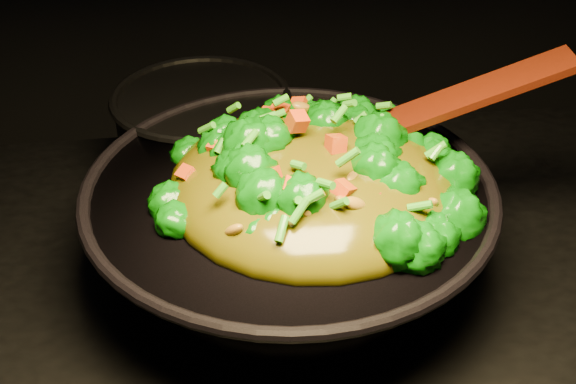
{
  "coord_description": "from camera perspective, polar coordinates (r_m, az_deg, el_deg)",
  "views": [
    {
      "loc": [
        -0.05,
        -0.58,
        1.5
      ],
      "look_at": [
        0.04,
        0.1,
        1.01
      ],
      "focal_mm": 45.0,
      "sensor_mm": 36.0,
      "label": 1
    }
  ],
  "objects": [
    {
      "name": "stir_fry",
      "position": [
        0.79,
        1.98,
        3.51
      ],
      "size": [
        0.39,
        0.39,
        0.11
      ],
      "primitive_type": null,
      "rotation": [
        0.0,
        0.0,
        -0.22
      ],
      "color": "#0A6106",
      "rests_on": "wok"
    },
    {
      "name": "back_pot",
      "position": [
        1.05,
        -6.66,
        4.47
      ],
      "size": [
        0.28,
        0.28,
        0.14
      ],
      "primitive_type": "cylinder",
      "rotation": [
        0.0,
        0.0,
        0.19
      ],
      "color": "black",
      "rests_on": "stovetop"
    },
    {
      "name": "spatula",
      "position": [
        0.87,
        10.84,
        6.28
      ],
      "size": [
        0.33,
        0.08,
        0.14
      ],
      "primitive_type": "cube",
      "rotation": [
        0.0,
        -0.38,
        -0.1
      ],
      "color": "#341307",
      "rests_on": "wok"
    },
    {
      "name": "wok",
      "position": [
        0.86,
        0.09,
        -3.07
      ],
      "size": [
        0.6,
        0.6,
        0.13
      ],
      "primitive_type": null,
      "rotation": [
        0.0,
        0.0,
        -0.38
      ],
      "color": "black",
      "rests_on": "stovetop"
    }
  ]
}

